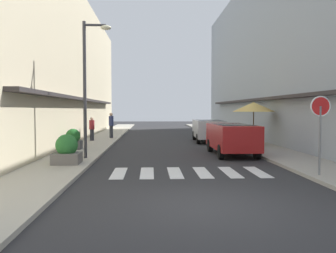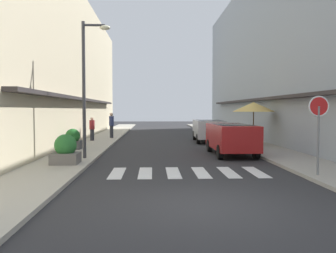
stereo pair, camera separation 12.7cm
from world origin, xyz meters
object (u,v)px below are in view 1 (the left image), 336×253
planter_corner (67,151)px  pedestrian_walking_far (111,125)px  parked_car_near (232,136)px  pedestrian_walking_near (92,128)px  cafe_umbrella (254,107)px  planter_midblock (73,140)px  parked_car_mid (208,128)px  round_street_sign (320,115)px  street_lamp (89,76)px

planter_corner → pedestrian_walking_far: (0.32, 12.25, 0.47)m
parked_car_near → pedestrian_walking_near: pedestrian_walking_near is taller
cafe_umbrella → planter_midblock: 10.19m
parked_car_mid → pedestrian_walking_far: (-6.67, 2.20, 0.16)m
pedestrian_walking_near → pedestrian_walking_far: pedestrian_walking_far is taller
parked_car_mid → pedestrian_walking_near: 7.68m
parked_car_mid → pedestrian_walking_far: pedestrian_walking_far is taller
round_street_sign → cafe_umbrella: 9.48m
round_street_sign → street_lamp: (-7.82, 4.30, 1.57)m
parked_car_mid → street_lamp: (-6.40, -8.50, 2.65)m
round_street_sign → pedestrian_walking_far: size_ratio=1.36×
planter_midblock → pedestrian_walking_near: size_ratio=0.68×
round_street_sign → pedestrian_walking_near: round_street_sign is taller
cafe_umbrella → pedestrian_walking_far: (-8.75, 5.54, -1.22)m
pedestrian_walking_near → pedestrian_walking_far: (1.01, 2.23, 0.16)m
parked_car_mid → planter_midblock: (-7.82, -5.07, -0.32)m
pedestrian_walking_far → pedestrian_walking_near: bearing=144.9°
planter_midblock → planter_corner: bearing=-80.5°
planter_corner → parked_car_mid: bearing=55.2°
planter_midblock → pedestrian_walking_far: bearing=81.0°
cafe_umbrella → pedestrian_walking_far: cafe_umbrella is taller
pedestrian_walking_near → pedestrian_walking_far: bearing=163.1°
cafe_umbrella → pedestrian_walking_far: bearing=147.6°
cafe_umbrella → planter_corner: cafe_umbrella is taller
round_street_sign → street_lamp: 9.06m
pedestrian_walking_far → parked_car_near: bearing=-154.6°
parked_car_near → round_street_sign: 6.10m
parked_car_mid → round_street_sign: (1.42, -12.80, 1.08)m
parked_car_mid → cafe_umbrella: (2.08, -3.35, 1.37)m
parked_car_near → round_street_sign: bearing=-76.3°
parked_car_mid → planter_midblock: bearing=-147.0°
parked_car_near → street_lamp: (-6.40, -1.53, 2.65)m
planter_corner → pedestrian_walking_far: 12.26m
parked_car_near → pedestrian_walking_near: bearing=137.9°
round_street_sign → cafe_umbrella: size_ratio=1.00×
cafe_umbrella → parked_car_mid: bearing=121.9°
cafe_umbrella → planter_corner: (-9.07, -6.70, -1.69)m
pedestrian_walking_near → round_street_sign: bearing=43.0°
parked_car_near → parked_car_mid: bearing=90.0°
planter_corner → pedestrian_walking_near: size_ratio=0.72×
pedestrian_walking_near → planter_midblock: bearing=5.9°
round_street_sign → pedestrian_walking_near: 15.72m
parked_car_near → pedestrian_walking_near: (-7.68, 6.93, 0.00)m
street_lamp → cafe_umbrella: 10.00m
parked_car_near → planter_midblock: size_ratio=4.05×
round_street_sign → street_lamp: size_ratio=0.43×
parked_car_mid → cafe_umbrella: size_ratio=1.80×
street_lamp → planter_midblock: size_ratio=5.41×
cafe_umbrella → parked_car_near: bearing=-119.9°
round_street_sign → street_lamp: street_lamp is taller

